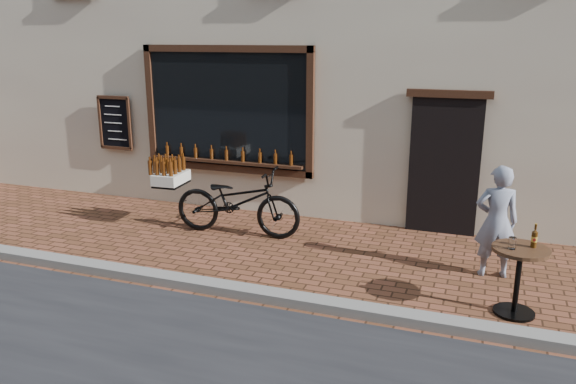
% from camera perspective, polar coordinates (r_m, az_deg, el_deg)
% --- Properties ---
extents(ground, '(90.00, 90.00, 0.00)m').
position_cam_1_polar(ground, '(6.88, -3.93, -11.36)').
color(ground, '#512D1A').
rests_on(ground, ground).
extents(kerb, '(90.00, 0.25, 0.12)m').
position_cam_1_polar(kerb, '(7.02, -3.27, -10.24)').
color(kerb, slate).
rests_on(kerb, ground).
extents(cargo_bicycle, '(2.52, 0.85, 1.18)m').
position_cam_1_polar(cargo_bicycle, '(9.06, -5.43, -0.87)').
color(cargo_bicycle, black).
rests_on(cargo_bicycle, ground).
extents(bistro_table, '(0.63, 0.63, 1.09)m').
position_cam_1_polar(bistro_table, '(6.95, 22.44, -7.06)').
color(bistro_table, black).
rests_on(bistro_table, ground).
extents(pedestrian, '(0.61, 0.46, 1.52)m').
position_cam_1_polar(pedestrian, '(7.88, 20.42, -2.83)').
color(pedestrian, gray).
rests_on(pedestrian, ground).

